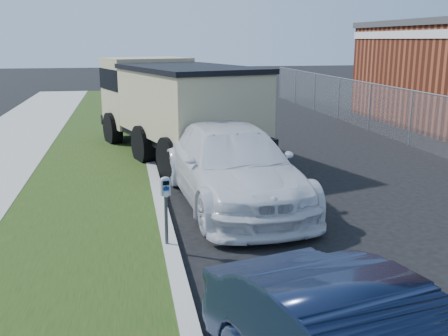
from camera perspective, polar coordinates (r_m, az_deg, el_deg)
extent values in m
plane|color=black|center=(9.84, 9.20, -6.68)|extent=(120.00, 120.00, 0.00)
cube|color=gray|center=(11.17, -7.03, -3.68)|extent=(0.25, 50.00, 0.15)
cube|color=#18330E|center=(11.20, -15.24, -4.09)|extent=(3.00, 50.00, 0.13)
plane|color=slate|center=(18.33, 19.70, 5.12)|extent=(0.00, 30.00, 30.00)
cylinder|color=gray|center=(18.23, 19.92, 7.92)|extent=(0.04, 30.00, 0.04)
cylinder|color=gray|center=(18.33, 19.70, 5.12)|extent=(0.06, 0.06, 1.80)
cylinder|color=gray|center=(20.95, 15.59, 6.41)|extent=(0.06, 0.06, 1.80)
cylinder|color=gray|center=(23.66, 12.40, 7.39)|extent=(0.06, 0.06, 1.80)
cylinder|color=gray|center=(26.43, 9.86, 8.15)|extent=(0.06, 0.06, 1.80)
cylinder|color=gray|center=(29.25, 7.80, 8.75)|extent=(0.06, 0.06, 1.80)
cylinder|color=gray|center=(32.10, 6.09, 9.23)|extent=(0.06, 0.06, 1.80)
cube|color=silver|center=(19.79, 22.67, 13.32)|extent=(0.06, 14.00, 0.30)
cylinder|color=#3F4247|center=(8.61, -6.30, -5.78)|extent=(0.06, 0.06, 0.85)
cube|color=gray|center=(8.44, -6.40, -2.11)|extent=(0.17, 0.13, 0.26)
ellipsoid|color=gray|center=(8.40, -6.43, -1.27)|extent=(0.18, 0.13, 0.10)
cube|color=black|center=(8.36, -6.33, -1.65)|extent=(0.10, 0.02, 0.07)
cube|color=navy|center=(8.39, -6.32, -2.26)|extent=(0.09, 0.02, 0.06)
cylinder|color=silver|center=(8.41, -6.30, -2.88)|extent=(0.09, 0.02, 0.09)
cube|color=#3F4247|center=(8.38, -6.32, -2.09)|extent=(0.03, 0.01, 0.04)
imported|color=white|center=(11.12, 0.95, 0.27)|extent=(2.69, 5.74, 1.62)
cube|color=black|center=(15.67, -5.06, 4.17)|extent=(4.42, 7.51, 0.39)
cube|color=tan|center=(17.91, -8.34, 8.24)|extent=(3.08, 2.68, 2.22)
cube|color=black|center=(17.88, -8.39, 9.66)|extent=(3.12, 2.71, 0.67)
cube|color=tan|center=(14.73, -3.78, 7.18)|extent=(3.92, 5.24, 1.78)
cube|color=black|center=(14.66, -3.84, 10.76)|extent=(4.06, 5.38, 0.13)
cube|color=black|center=(19.02, -9.31, 5.49)|extent=(2.60, 0.94, 0.33)
cylinder|color=black|center=(17.57, -12.01, 4.14)|extent=(0.67, 1.17, 1.11)
cylinder|color=black|center=(18.42, -4.34, 4.84)|extent=(0.67, 1.17, 1.11)
cylinder|color=black|center=(14.76, -8.77, 2.48)|extent=(0.67, 1.17, 1.11)
cylinder|color=black|center=(15.75, 0.03, 3.36)|extent=(0.67, 1.17, 1.11)
cylinder|color=black|center=(12.92, -5.84, 0.96)|extent=(0.67, 1.17, 1.11)
cylinder|color=black|center=(14.05, 3.85, 2.04)|extent=(0.67, 1.17, 1.11)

